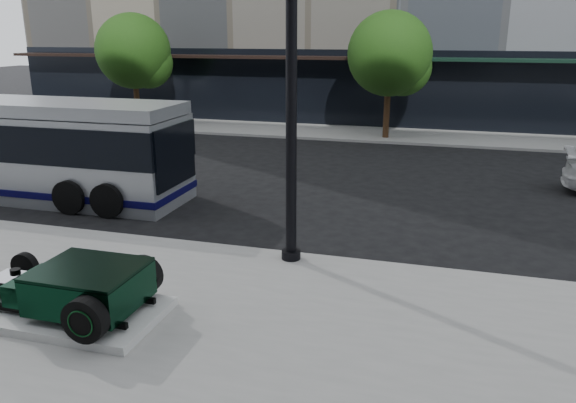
# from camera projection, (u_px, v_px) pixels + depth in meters

# --- Properties ---
(ground) EXTENTS (120.00, 120.00, 0.00)m
(ground) POSITION_uv_depth(u_px,v_px,m) (289.00, 226.00, 14.66)
(ground) COLOR black
(ground) RESTS_ON ground
(sidewalk_far) EXTENTS (70.00, 4.00, 0.12)m
(sidewalk_far) POSITION_uv_depth(u_px,v_px,m) (367.00, 134.00, 27.52)
(sidewalk_far) COLOR gray
(sidewalk_far) RESTS_ON ground
(street_trees) EXTENTS (29.80, 3.80, 5.70)m
(street_trees) POSITION_uv_depth(u_px,v_px,m) (393.00, 57.00, 25.29)
(street_trees) COLOR black
(street_trees) RESTS_ON sidewalk_far
(display_plinth) EXTENTS (3.40, 1.80, 0.15)m
(display_plinth) POSITION_uv_depth(u_px,v_px,m) (66.00, 311.00, 9.76)
(display_plinth) COLOR silver
(display_plinth) RESTS_ON sidewalk_near
(hot_rod) EXTENTS (3.22, 2.00, 0.81)m
(hot_rod) POSITION_uv_depth(u_px,v_px,m) (79.00, 287.00, 9.53)
(hot_rod) COLOR black
(hot_rod) RESTS_ON display_plinth
(lamppost) EXTENTS (0.42, 0.42, 7.55)m
(lamppost) POSITION_uv_depth(u_px,v_px,m) (291.00, 97.00, 11.21)
(lamppost) COLOR black
(lamppost) RESTS_ON sidewalk_near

